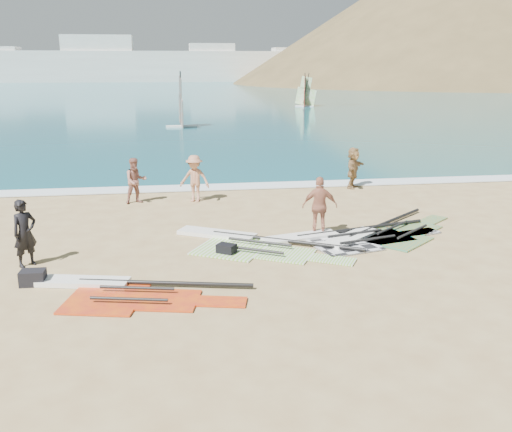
{
  "coord_description": "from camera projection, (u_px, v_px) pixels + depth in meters",
  "views": [
    {
      "loc": [
        -1.79,
        -10.56,
        4.96
      ],
      "look_at": [
        0.38,
        4.0,
        1.0
      ],
      "focal_mm": 40.0,
      "sensor_mm": 36.0,
      "label": 1
    }
  ],
  "objects": [
    {
      "name": "ground",
      "position": [
        266.0,
        314.0,
        11.63
      ],
      "size": [
        300.0,
        300.0,
        0.0
      ],
      "primitive_type": "plane",
      "color": "tan",
      "rests_on": "ground"
    },
    {
      "name": "sea",
      "position": [
        177.0,
        84.0,
        137.71
      ],
      "size": [
        300.0,
        240.0,
        0.06
      ],
      "primitive_type": "cube",
      "color": "#0D535C",
      "rests_on": "ground"
    },
    {
      "name": "surf_line",
      "position": [
        217.0,
        188.0,
        23.38
      ],
      "size": [
        300.0,
        1.2,
        0.04
      ],
      "primitive_type": "cube",
      "color": "white",
      "rests_on": "ground"
    },
    {
      "name": "far_town",
      "position": [
        115.0,
        65.0,
        151.5
      ],
      "size": [
        160.0,
        8.0,
        12.0
      ],
      "color": "white",
      "rests_on": "ground"
    },
    {
      "name": "headland_main",
      "position": [
        507.0,
        83.0,
        147.89
      ],
      "size": [
        143.0,
        143.0,
        45.0
      ],
      "primitive_type": "cone",
      "color": "brown",
      "rests_on": "ground"
    },
    {
      "name": "rig_grey",
      "position": [
        340.0,
        238.0,
        16.53
      ],
      "size": [
        5.52,
        2.89,
        0.2
      ],
      "rotation": [
        0.0,
        0.0,
        0.26
      ],
      "color": "black",
      "rests_on": "ground"
    },
    {
      "name": "rig_green",
      "position": [
        246.0,
        243.0,
        16.06
      ],
      "size": [
        5.03,
        4.02,
        0.2
      ],
      "rotation": [
        0.0,
        0.0,
        -0.52
      ],
      "color": "#7FD231",
      "rests_on": "ground"
    },
    {
      "name": "rig_orange",
      "position": [
        383.0,
        234.0,
        16.95
      ],
      "size": [
        4.9,
        4.08,
        0.2
      ],
      "rotation": [
        0.0,
        0.0,
        0.7
      ],
      "color": "orange",
      "rests_on": "ground"
    },
    {
      "name": "rig_red",
      "position": [
        119.0,
        291.0,
        12.7
      ],
      "size": [
        4.95,
        2.49,
        0.2
      ],
      "rotation": [
        0.0,
        0.0,
        -0.22
      ],
      "color": "#B4221F",
      "rests_on": "ground"
    },
    {
      "name": "gear_bag_near",
      "position": [
        33.0,
        278.0,
        13.13
      ],
      "size": [
        0.57,
        0.42,
        0.35
      ],
      "primitive_type": "cube",
      "rotation": [
        0.0,
        0.0,
        -0.03
      ],
      "color": "black",
      "rests_on": "ground"
    },
    {
      "name": "gear_bag_far",
      "position": [
        226.0,
        249.0,
        15.23
      ],
      "size": [
        0.58,
        0.55,
        0.29
      ],
      "primitive_type": "cube",
      "rotation": [
        0.0,
        0.0,
        -0.61
      ],
      "color": "black",
      "rests_on": "ground"
    },
    {
      "name": "person_wetsuit",
      "position": [
        25.0,
        233.0,
        14.21
      ],
      "size": [
        0.74,
        0.72,
        1.71
      ],
      "primitive_type": "imported",
      "rotation": [
        0.0,
        0.0,
        0.73
      ],
      "color": "black",
      "rests_on": "ground"
    },
    {
      "name": "beachgoer_left",
      "position": [
        136.0,
        181.0,
        20.64
      ],
      "size": [
        0.96,
        0.85,
        1.67
      ],
      "primitive_type": "imported",
      "rotation": [
        0.0,
        0.0,
        0.31
      ],
      "color": "#A06657",
      "rests_on": "ground"
    },
    {
      "name": "beachgoer_mid",
      "position": [
        195.0,
        179.0,
        20.86
      ],
      "size": [
        1.28,
        1.01,
        1.73
      ],
      "primitive_type": "imported",
      "rotation": [
        0.0,
        0.0,
        -0.38
      ],
      "color": "tan",
      "rests_on": "ground"
    },
    {
      "name": "beachgoer_back",
      "position": [
        320.0,
        206.0,
        16.8
      ],
      "size": [
        1.09,
        0.6,
        1.76
      ],
      "primitive_type": "imported",
      "rotation": [
        0.0,
        0.0,
        2.97
      ],
      "color": "#B06C52",
      "rests_on": "ground"
    },
    {
      "name": "beachgoer_right",
      "position": [
        353.0,
        168.0,
        23.18
      ],
      "size": [
        1.28,
        1.56,
        1.67
      ],
      "primitive_type": "imported",
      "rotation": [
        0.0,
        0.0,
        0.97
      ],
      "color": "#977246",
      "rests_on": "ground"
    },
    {
      "name": "windsurfer_left",
      "position": [
        181.0,
        111.0,
        44.84
      ],
      "size": [
        2.46,
        2.94,
        4.4
      ],
      "rotation": [
        0.0,
        0.0,
        0.09
      ],
      "color": "white",
      "rests_on": "ground"
    },
    {
      "name": "windsurfer_centre",
      "position": [
        305.0,
        97.0,
        66.29
      ],
      "size": [
        2.23,
        2.53,
        3.91
      ],
      "rotation": [
        0.0,
        0.0,
        -0.29
      ],
      "color": "white",
      "rests_on": "ground"
    },
    {
      "name": "windsurfer_right",
      "position": [
        306.0,
        97.0,
        66.56
      ],
      "size": [
        2.27,
        2.14,
        3.88
      ],
      "rotation": [
        0.0,
        0.0,
        1.04
      ],
      "color": "white",
      "rests_on": "ground"
    }
  ]
}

